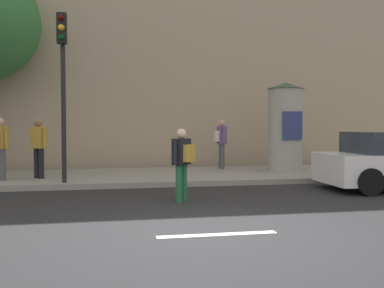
# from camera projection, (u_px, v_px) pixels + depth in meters

# --- Properties ---
(ground_plane) EXTENTS (80.00, 80.00, 0.00)m
(ground_plane) POSITION_uv_depth(u_px,v_px,m) (217.00, 235.00, 6.33)
(ground_plane) COLOR #232326
(sidewalk_curb) EXTENTS (36.00, 4.00, 0.15)m
(sidewalk_curb) POSITION_uv_depth(u_px,v_px,m) (162.00, 176.00, 13.20)
(sidewalk_curb) COLOR gray
(sidewalk_curb) RESTS_ON ground_plane
(lane_markings) EXTENTS (25.80, 0.16, 0.01)m
(lane_markings) POSITION_uv_depth(u_px,v_px,m) (217.00, 234.00, 6.33)
(lane_markings) COLOR silver
(lane_markings) RESTS_ON ground_plane
(building_backdrop) EXTENTS (36.00, 5.00, 10.25)m
(building_backdrop) POSITION_uv_depth(u_px,v_px,m) (148.00, 41.00, 17.90)
(building_backdrop) COLOR tan
(building_backdrop) RESTS_ON ground_plane
(traffic_light) EXTENTS (0.24, 0.45, 4.26)m
(traffic_light) POSITION_uv_depth(u_px,v_px,m) (63.00, 70.00, 10.85)
(traffic_light) COLOR black
(traffic_light) RESTS_ON sidewalk_curb
(poster_column) EXTENTS (1.21, 1.21, 2.86)m
(poster_column) POSITION_uv_depth(u_px,v_px,m) (285.00, 126.00, 13.98)
(poster_column) COLOR #9E9B93
(poster_column) RESTS_ON sidewalk_curb
(pedestrian_near_pole) EXTENTS (0.52, 0.52, 1.55)m
(pedestrian_near_pole) POSITION_uv_depth(u_px,v_px,m) (182.00, 158.00, 9.11)
(pedestrian_near_pole) COLOR #1E5938
(pedestrian_near_pole) RESTS_ON ground_plane
(pedestrian_in_dark_shirt) EXTENTS (0.40, 0.58, 1.67)m
(pedestrian_in_dark_shirt) POSITION_uv_depth(u_px,v_px,m) (221.00, 140.00, 14.62)
(pedestrian_in_dark_shirt) COLOR #4C4C51
(pedestrian_in_dark_shirt) RESTS_ON sidewalk_curb
(pedestrian_in_light_jacket) EXTENTS (0.47, 0.45, 1.66)m
(pedestrian_in_light_jacket) POSITION_uv_depth(u_px,v_px,m) (39.00, 143.00, 11.90)
(pedestrian_in_light_jacket) COLOR black
(pedestrian_in_light_jacket) RESTS_ON sidewalk_curb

